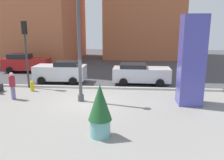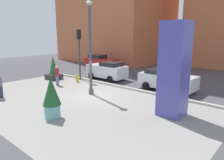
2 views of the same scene
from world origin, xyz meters
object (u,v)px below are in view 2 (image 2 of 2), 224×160
Objects in this scene: car_intersection at (101,62)px; traffic_light_far_side at (79,46)px; potted_plant_near_left at (52,97)px; potted_plant_by_pillar at (54,70)px; art_pillar_blue at (174,70)px; lamp_post at (90,51)px; car_passing_lane at (167,80)px; car_curb_east at (107,70)px; pedestrian_on_sidewalk at (57,75)px; fire_hydrant at (77,78)px.

traffic_light_far_side is at bearing -63.81° from car_intersection.
car_intersection is (-2.90, 5.89, -2.32)m from traffic_light_far_side.
potted_plant_near_left is 10.14m from potted_plant_by_pillar.
art_pillar_blue is 6.61m from potted_plant_near_left.
lamp_post is 11.68m from car_intersection.
art_pillar_blue is 1.15× the size of car_passing_lane.
pedestrian_on_sidewalk is (-1.61, -4.69, 0.06)m from car_curb_east.
pedestrian_on_sidewalk reaches higher than fire_hydrant.
pedestrian_on_sidewalk is (0.29, -2.85, -2.28)m from traffic_light_far_side.
traffic_light_far_side is 1.07× the size of car_intersection.
car_curb_east is (3.96, 3.48, -0.02)m from potted_plant_by_pillar.
traffic_light_far_side is (2.05, 1.63, 2.32)m from potted_plant_by_pillar.
car_curb_east is 6.35m from car_passing_lane.
pedestrian_on_sidewalk is at bearing -109.00° from car_curb_east.
car_curb_east is at bearing 44.04° from traffic_light_far_side.
fire_hydrant is 0.44× the size of pedestrian_on_sidewalk.
potted_plant_near_left is at bearing -55.10° from car_intersection.
lamp_post is 1.65× the size of car_curb_east.
car_curb_east is at bearing 119.36° from lamp_post.
traffic_light_far_side is at bearing 148.04° from lamp_post.
art_pillar_blue is 16.36m from car_intersection.
lamp_post is 8.80× the size of fire_hydrant.
potted_plant_by_pillar is at bearing 175.05° from art_pillar_blue.
art_pillar_blue is 1.13× the size of car_intersection.
car_intersection reaches higher than fire_hydrant.
traffic_light_far_side is (-0.67, 0.94, 2.86)m from fire_hydrant.
potted_plant_by_pillar is (-8.38, 5.70, -0.26)m from potted_plant_near_left.
car_intersection is (-13.79, 8.64, -1.62)m from art_pillar_blue.
car_intersection is at bearing 147.93° from art_pillar_blue.
car_intersection is at bearing 139.89° from car_curb_east.
car_intersection is at bearing 116.19° from traffic_light_far_side.
traffic_light_far_side is 8.79m from car_passing_lane.
lamp_post is 6.42m from car_passing_lane.
potted_plant_by_pillar is at bearing 145.78° from potted_plant_near_left.
pedestrian_on_sidewalk is (-4.24, -0.02, -2.27)m from lamp_post.
potted_plant_near_left is 9.37m from car_passing_lane.
fire_hydrant is 2.03m from pedestrian_on_sidewalk.
car_passing_lane is 11.86m from car_intersection.
car_intersection is (-3.57, 6.82, 0.54)m from fire_hydrant.
car_curb_east is 0.91× the size of car_passing_lane.
potted_plant_near_left is 1.30× the size of pedestrian_on_sidewalk.
fire_hydrant is 0.17× the size of car_intersection.
lamp_post is 7.08m from potted_plant_by_pillar.
pedestrian_on_sidewalk is (-6.04, 4.49, -0.22)m from potted_plant_near_left.
potted_plant_near_left is 7.53m from pedestrian_on_sidewalk.
potted_plant_by_pillar is at bearing 169.71° from lamp_post.
art_pillar_blue reaches higher than potted_plant_near_left.
car_passing_lane is 9.23m from pedestrian_on_sidewalk.
fire_hydrant is 8.08m from car_passing_lane.
car_passing_lane is at bearing 18.59° from potted_plant_by_pillar.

